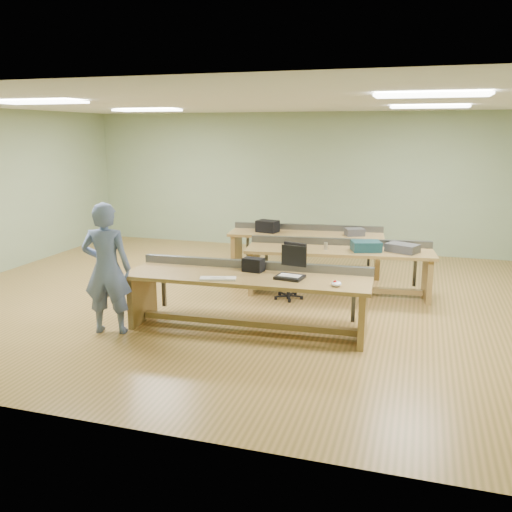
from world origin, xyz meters
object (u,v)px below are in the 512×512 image
object	(u,v)px
person	(107,269)
laptop_base	(290,277)
parts_bin_grey	(402,248)
drinks_can	(326,246)
workbench_mid	(339,260)
workbench_back	(306,243)
workbench_front	(248,289)
parts_bin_teal	(366,246)
mug	(357,248)
camera_bag	(253,265)
task_chair	(290,278)

from	to	relation	value
person	laptop_base	distance (m)	2.36
parts_bin_grey	drinks_can	bearing A→B (deg)	-171.46
workbench_mid	workbench_back	size ratio (longest dim) A/B	1.05
workbench_front	person	xyz separation A→B (m)	(-1.71, -0.63, 0.30)
parts_bin_teal	mug	world-z (taller)	parts_bin_teal
camera_bag	task_chair	size ratio (longest dim) A/B	0.31
task_chair	drinks_can	size ratio (longest dim) A/B	7.69
person	drinks_can	bearing A→B (deg)	-148.40
workbench_front	workbench_mid	distance (m)	2.17
workbench_mid	parts_bin_grey	distance (m)	1.01
workbench_back	laptop_base	distance (m)	3.25
laptop_base	parts_bin_grey	size ratio (longest dim) A/B	0.73
workbench_front	laptop_base	distance (m)	0.60
workbench_front	drinks_can	distance (m)	2.00
workbench_back	mug	bearing A→B (deg)	-56.12
workbench_mid	camera_bag	size ratio (longest dim) A/B	11.29
parts_bin_teal	parts_bin_grey	xyz separation A→B (m)	(0.55, 0.08, -0.01)
workbench_back	person	distance (m)	4.24
workbench_back	parts_bin_grey	distance (m)	2.14
task_chair	mug	size ratio (longest dim) A/B	7.85
camera_bag	drinks_can	size ratio (longest dim) A/B	2.38
person	mug	bearing A→B (deg)	-152.96
camera_bag	task_chair	world-z (taller)	camera_bag
task_chair	parts_bin_teal	world-z (taller)	parts_bin_teal
laptop_base	drinks_can	world-z (taller)	drinks_can
workbench_mid	workbench_back	distance (m)	1.46
workbench_back	task_chair	distance (m)	1.69
mug	camera_bag	bearing A→B (deg)	-124.61
laptop_base	drinks_can	size ratio (longest dim) A/B	3.04
workbench_front	person	world-z (taller)	person
workbench_mid	person	size ratio (longest dim) A/B	1.76
person	task_chair	distance (m)	2.94
camera_bag	mug	xyz separation A→B (m)	(1.18, 1.71, -0.05)
workbench_front	workbench_mid	xyz separation A→B (m)	(0.91, 1.97, -0.01)
task_chair	mug	bearing A→B (deg)	38.02
workbench_back	person	bearing A→B (deg)	-121.60
parts_bin_teal	laptop_base	bearing A→B (deg)	-111.37
workbench_front	parts_bin_grey	bearing A→B (deg)	44.45
person	task_chair	xyz separation A→B (m)	(1.92, 2.15, -0.54)
workbench_back	person	xyz separation A→B (m)	(-1.82, -3.82, 0.31)
camera_bag	parts_bin_teal	xyz separation A→B (m)	(1.32, 1.74, -0.01)
workbench_back	workbench_mid	bearing A→B (deg)	-62.97
workbench_front	workbench_mid	world-z (taller)	same
workbench_back	parts_bin_teal	distance (m)	1.77
parts_bin_teal	task_chair	bearing A→B (deg)	-159.58
workbench_back	person	size ratio (longest dim) A/B	1.68
mug	drinks_can	xyz separation A→B (m)	(-0.48, -0.05, 0.01)
laptop_base	workbench_front	bearing A→B (deg)	-173.02
workbench_mid	parts_bin_teal	world-z (taller)	parts_bin_teal
parts_bin_grey	workbench_back	bearing A→B (deg)	146.74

